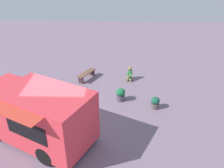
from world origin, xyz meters
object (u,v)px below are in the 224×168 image
Objects in this scene: person_customer at (130,75)px; plaza_bench at (87,74)px; food_truck at (36,115)px; planter_flowering_near at (155,103)px; planter_flowering_far at (121,94)px.

person_customer is 2.78m from plaza_bench.
food_truck is 6.02m from planter_flowering_near.
planter_flowering_far is (-0.59, -2.51, 0.02)m from person_customer.
planter_flowering_far reaches higher than planter_flowering_near.
food_truck reaches higher than plaza_bench.
planter_flowering_far is at bearing -103.19° from person_customer.
food_truck is 3.62× the size of plaza_bench.
food_truck is 8.59× the size of planter_flowering_near.
person_customer is at bearing 53.47° from food_truck.
person_customer is at bearing 0.94° from plaza_bench.
person_customer is 0.57× the size of plaza_bench.
planter_flowering_far is at bearing 41.19° from food_truck.
food_truck reaches higher than planter_flowering_near.
planter_flowering_far is 3.30m from plaza_bench.
person_customer reaches higher than planter_flowering_far.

